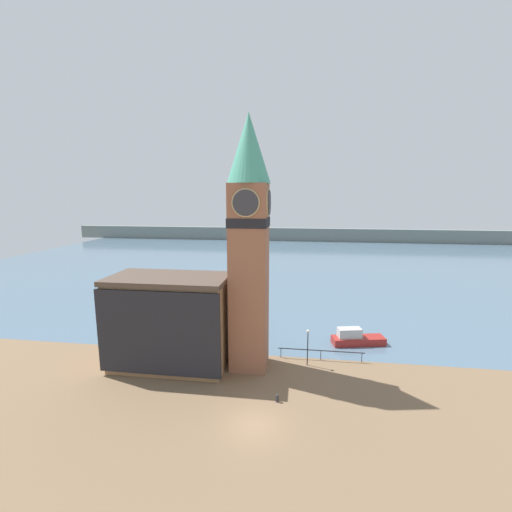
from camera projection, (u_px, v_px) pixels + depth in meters
ground_plane at (254, 425)px, 26.14m from camera, size 160.00×160.00×0.00m
water at (290, 259)px, 96.14m from camera, size 160.00×120.00×0.00m
far_shoreline at (294, 234)px, 134.74m from camera, size 180.00×3.00×5.00m
pier_railing at (321, 352)px, 36.43m from camera, size 9.11×0.08×1.09m
clock_tower at (249, 239)px, 33.06m from camera, size 4.14×4.14×24.86m
pier_building at (170, 321)px, 34.77m from camera, size 12.01×6.45×9.39m
boat_near at (356, 338)px, 40.37m from camera, size 6.39×3.09×1.99m
mooring_bollard_near at (277, 398)px, 29.05m from camera, size 0.26×0.26×0.70m
lamp_post at (308, 340)px, 34.96m from camera, size 0.32×0.32×3.88m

